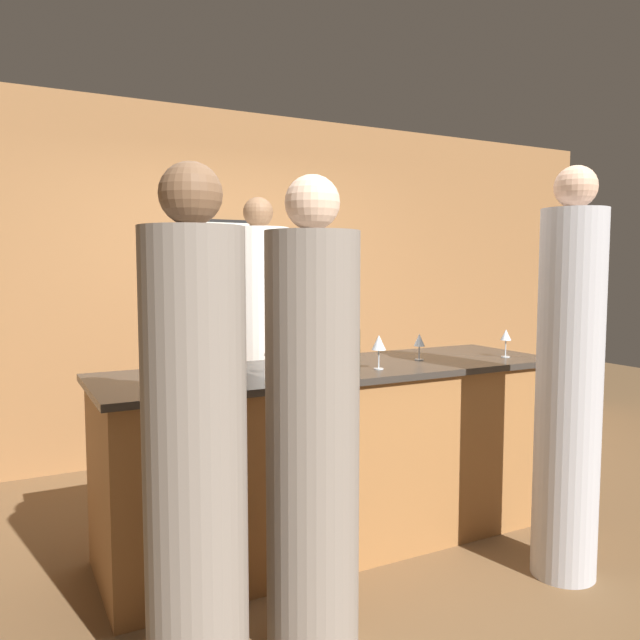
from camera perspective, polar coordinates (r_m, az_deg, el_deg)
ground_plane at (r=3.73m, az=1.64°, el=-19.45°), size 14.00×14.00×0.00m
back_wall at (r=5.21m, az=-8.96°, el=3.33°), size 8.00×0.08×2.80m
bar_counter at (r=3.56m, az=1.66°, el=-12.12°), size 2.62×0.81×0.99m
bartender at (r=4.08m, az=-5.56°, el=-3.85°), size 0.39×0.39×1.98m
guest_0 at (r=2.27m, az=-11.34°, el=-12.05°), size 0.36×0.36×1.89m
guest_1 at (r=3.30m, az=21.80°, el=-5.68°), size 0.31×0.31×2.02m
guest_2 at (r=2.53m, az=-0.69°, el=-10.27°), size 0.37×0.37×1.89m
wine_bottle_0 at (r=3.22m, az=3.06°, el=-2.72°), size 0.07×0.07×0.31m
wine_glass_0 at (r=3.93m, az=16.63°, el=-1.41°), size 0.06×0.06×0.17m
wine_glass_1 at (r=2.80m, az=-10.79°, el=-3.48°), size 0.08×0.08×0.19m
wine_glass_2 at (r=3.16m, az=-4.53°, el=-2.69°), size 0.07×0.07×0.17m
wine_glass_3 at (r=3.34m, az=5.40°, el=-2.14°), size 0.08×0.08×0.18m
wine_glass_4 at (r=3.70m, az=9.07°, el=-1.89°), size 0.06×0.06×0.16m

